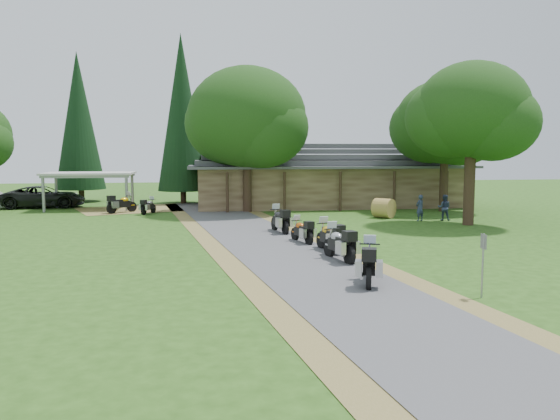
{
  "coord_description": "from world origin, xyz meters",
  "views": [
    {
      "loc": [
        -3.85,
        -18.08,
        4.12
      ],
      "look_at": [
        -0.36,
        5.69,
        1.6
      ],
      "focal_mm": 35.0,
      "sensor_mm": 36.0,
      "label": 1
    }
  ],
  "objects": [
    {
      "name": "ground",
      "position": [
        0.0,
        0.0,
        0.0
      ],
      "size": [
        120.0,
        120.0,
        0.0
      ],
      "primitive_type": "plane",
      "color": "#284B15",
      "rests_on": "ground"
    },
    {
      "name": "driveway",
      "position": [
        -0.5,
        4.0,
        0.0
      ],
      "size": [
        51.95,
        51.95,
        0.0
      ],
      "primitive_type": "plane",
      "rotation": [
        0.0,
        0.0,
        0.14
      ],
      "color": "#4A4A4D",
      "rests_on": "ground"
    },
    {
      "name": "lodge",
      "position": [
        6.0,
        24.0,
        2.45
      ],
      "size": [
        21.4,
        9.4,
        4.9
      ],
      "primitive_type": null,
      "color": "brown",
      "rests_on": "ground"
    },
    {
      "name": "carport",
      "position": [
        -11.84,
        23.44,
        1.35
      ],
      "size": [
        6.26,
        4.19,
        2.7
      ],
      "primitive_type": null,
      "rotation": [
        0.0,
        0.0,
        0.01
      ],
      "color": "silver",
      "rests_on": "ground"
    },
    {
      "name": "car_dark_suv",
      "position": [
        -15.54,
        25.07,
        1.23
      ],
      "size": [
        3.17,
        6.6,
        2.46
      ],
      "primitive_type": "imported",
      "rotation": [
        0.0,
        0.0,
        1.64
      ],
      "color": "black",
      "rests_on": "ground"
    },
    {
      "name": "motorcycle_row_a",
      "position": [
        1.4,
        -1.74,
        0.72
      ],
      "size": [
        1.31,
        2.22,
        1.44
      ],
      "primitive_type": null,
      "rotation": [
        0.0,
        0.0,
        1.25
      ],
      "color": "navy",
      "rests_on": "ground"
    },
    {
      "name": "motorcycle_row_b",
      "position": [
        1.38,
        1.98,
        0.71
      ],
      "size": [
        1.14,
        2.19,
        1.43
      ],
      "primitive_type": null,
      "rotation": [
        0.0,
        0.0,
        1.8
      ],
      "color": "#A1A5A9",
      "rests_on": "ground"
    },
    {
      "name": "motorcycle_row_c",
      "position": [
        1.47,
        3.88,
        0.7
      ],
      "size": [
        1.1,
        2.14,
        1.4
      ],
      "primitive_type": null,
      "rotation": [
        0.0,
        0.0,
        1.79
      ],
      "color": "gold",
      "rests_on": "ground"
    },
    {
      "name": "motorcycle_row_d",
      "position": [
        0.75,
        6.32,
        0.61
      ],
      "size": [
        1.06,
        1.86,
        1.21
      ],
      "primitive_type": null,
      "rotation": [
        0.0,
        0.0,
        1.86
      ],
      "color": "#B75110",
      "rests_on": "ground"
    },
    {
      "name": "motorcycle_row_e",
      "position": [
        0.21,
        9.65,
        0.71
      ],
      "size": [
        1.07,
        2.17,
        1.42
      ],
      "primitive_type": null,
      "rotation": [
        0.0,
        0.0,
        1.77
      ],
      "color": "black",
      "rests_on": "ground"
    },
    {
      "name": "motorcycle_carport_a",
      "position": [
        -9.22,
        20.52,
        0.7
      ],
      "size": [
        1.98,
        1.84,
        1.4
      ],
      "primitive_type": null,
      "rotation": [
        0.0,
        0.0,
        0.71
      ],
      "color": "#DAA20C",
      "rests_on": "ground"
    },
    {
      "name": "motorcycle_carport_b",
      "position": [
        -7.34,
        19.59,
        0.57
      ],
      "size": [
        1.16,
        1.75,
        1.14
      ],
      "primitive_type": null,
      "rotation": [
        0.0,
        0.0,
        1.16
      ],
      "color": "gray",
      "rests_on": "ground"
    },
    {
      "name": "person_a",
      "position": [
        9.33,
        13.23,
        0.93
      ],
      "size": [
        0.64,
        0.56,
        1.87
      ],
      "primitive_type": "imported",
      "rotation": [
        0.0,
        0.0,
        3.55
      ],
      "color": "#2B3751",
      "rests_on": "ground"
    },
    {
      "name": "person_b",
      "position": [
        10.91,
        13.25,
        0.93
      ],
      "size": [
        0.64,
        0.58,
        1.86
      ],
      "primitive_type": "imported",
      "rotation": [
        0.0,
        0.0,
        2.66
      ],
      "color": "#2B3751",
      "rests_on": "ground"
    },
    {
      "name": "hay_bale",
      "position": [
        7.69,
        15.06,
        0.62
      ],
      "size": [
        1.68,
        1.67,
        1.24
      ],
      "primitive_type": "cylinder",
      "rotation": [
        1.57,
        0.0,
        0.73
      ],
      "color": "olive",
      "rests_on": "ground"
    },
    {
      "name": "sign_post",
      "position": [
        4.06,
        -3.86,
        0.93
      ],
      "size": [
        0.33,
        0.06,
        1.86
      ],
      "primitive_type": null,
      "color": "gray",
      "rests_on": "ground"
    },
    {
      "name": "oak_lodge_left",
      "position": [
        -0.59,
        19.83,
        5.3
      ],
      "size": [
        8.17,
        8.17,
        10.61
      ],
      "primitive_type": null,
      "color": "#193710",
      "rests_on": "ground"
    },
    {
      "name": "oak_lodge_right",
      "position": [
        13.16,
        18.28,
        5.08
      ],
      "size": [
        6.94,
        6.94,
        10.15
      ],
      "primitive_type": null,
      "color": "#193710",
      "rests_on": "ground"
    },
    {
      "name": "oak_driveway",
      "position": [
        11.37,
        11.1,
        5.28
      ],
      "size": [
        6.34,
        6.34,
        10.56
      ],
      "primitive_type": null,
      "color": "#193710",
      "rests_on": "ground"
    },
    {
      "name": "cedar_near",
      "position": [
        -5.22,
        27.14,
        6.83
      ],
      "size": [
        4.06,
        4.06,
        13.66
      ],
      "primitive_type": "cone",
      "color": "black",
      "rests_on": "ground"
    },
    {
      "name": "cedar_far",
      "position": [
        -13.83,
        30.07,
        6.27
      ],
      "size": [
        4.06,
        4.06,
        12.54
      ],
      "primitive_type": "cone",
      "color": "black",
      "rests_on": "ground"
    }
  ]
}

